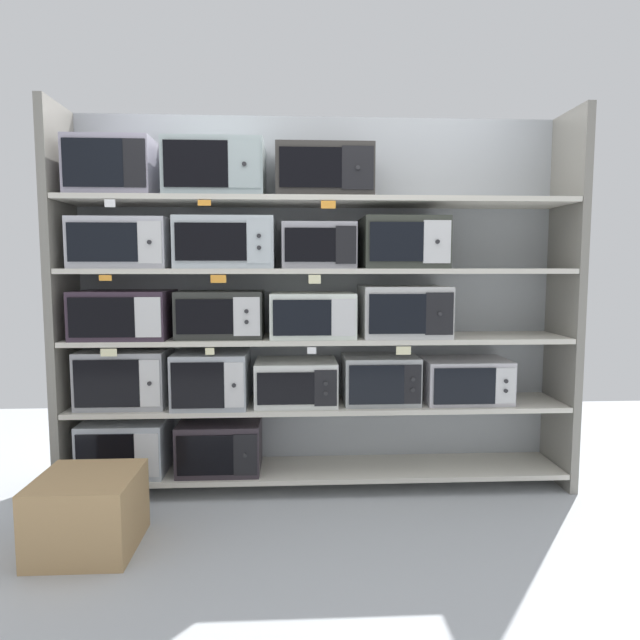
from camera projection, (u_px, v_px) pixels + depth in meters
The scene contains 38 objects.
ground at pixel (331, 579), 2.39m from camera, with size 6.98×6.00×0.02m, color #B2B7BC.
back_panel at pixel (318, 300), 3.49m from camera, with size 3.18×0.04×2.30m, color #9EA3A8.
upright_left at pixel (63, 304), 3.19m from camera, with size 0.05×0.41×2.30m, color gray.
upright_right at pixel (565, 302), 3.35m from camera, with size 0.05×0.41×2.30m, color gray.
shelf_0 at pixel (320, 470), 3.37m from camera, with size 2.98×0.41×0.03m, color beige.
microwave_0 at pixel (126, 446), 3.29m from camera, with size 0.50×0.38×0.32m.
microwave_1 at pixel (220, 445), 3.32m from camera, with size 0.49×0.38×0.31m.
shelf_1 at pixel (320, 405), 3.33m from camera, with size 2.98×0.41×0.03m, color beige.
microwave_2 at pixel (125, 378), 3.25m from camera, with size 0.51×0.35×0.34m.
microwave_3 at pixel (212, 378), 3.28m from camera, with size 0.44×0.44×0.32m.
microwave_4 at pixel (296, 382), 3.30m from camera, with size 0.49×0.38×0.26m.
microwave_5 at pixel (380, 379), 3.33m from camera, with size 0.45×0.35×0.29m.
microwave_6 at pixel (465, 380), 3.36m from camera, with size 0.52×0.36×0.26m.
shelf_2 at pixel (320, 339), 3.29m from camera, with size 2.98×0.41×0.03m, color beige.
microwave_7 at pixel (125, 314), 3.21m from camera, with size 0.54×0.42×0.28m.
microwave_8 at pixel (221, 314), 3.24m from camera, with size 0.50×0.36×0.28m.
microwave_9 at pixel (312, 315), 3.27m from camera, with size 0.50×0.40×0.27m.
microwave_10 at pixel (403, 311), 3.30m from camera, with size 0.52×0.42×0.31m.
price_tag_0 at pixel (109, 353), 3.03m from camera, with size 0.09×0.00×0.04m, color beige.
price_tag_1 at pixel (210, 351), 3.05m from camera, with size 0.05×0.00×0.04m, color beige.
price_tag_2 at pixel (312, 351), 3.08m from camera, with size 0.05×0.00×0.04m, color white.
price_tag_3 at pixel (404, 351), 3.11m from camera, with size 0.09×0.00×0.05m, color beige.
shelf_3 at pixel (320, 271), 3.25m from camera, with size 2.98×0.41×0.03m, color beige.
microwave_11 at pixel (124, 244), 3.17m from camera, with size 0.55×0.38×0.29m.
microwave_12 at pixel (227, 243), 3.20m from camera, with size 0.57×0.42×0.30m.
microwave_13 at pixel (318, 246), 3.23m from camera, with size 0.43×0.35×0.27m.
microwave_14 at pixel (402, 243), 3.26m from camera, with size 0.49×0.43×0.30m.
price_tag_4 at pixel (105, 278), 2.98m from camera, with size 0.07×0.00×0.03m, color orange.
price_tag_5 at pixel (218, 279), 3.02m from camera, with size 0.09×0.00×0.04m, color orange.
price_tag_6 at pixel (315, 279), 3.04m from camera, with size 0.07×0.00×0.05m, color beige.
shelf_4 at pixel (320, 202), 3.21m from camera, with size 2.98×0.41×0.03m, color beige.
microwave_15 at pixel (114, 169), 3.13m from camera, with size 0.47×0.38×0.33m.
microwave_16 at pixel (216, 171), 3.16m from camera, with size 0.56×0.43×0.32m.
microwave_17 at pixel (324, 173), 3.19m from camera, with size 0.56×0.39×0.30m.
price_tag_7 at pixel (110, 203), 2.95m from camera, with size 0.06×0.00×0.04m, color white.
price_tag_8 at pixel (204, 203), 2.97m from camera, with size 0.07×0.00×0.03m, color orange.
price_tag_9 at pixel (328, 205), 3.01m from camera, with size 0.08×0.00×0.04m, color orange.
shipping_carton at pixel (88, 512), 2.61m from camera, with size 0.46×0.46×0.36m, color tan.
Camera 1 is at (-0.17, -3.26, 1.36)m, focal length 30.37 mm.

